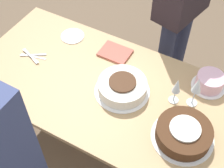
{
  "coord_description": "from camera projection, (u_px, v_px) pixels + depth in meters",
  "views": [
    {
      "loc": [
        0.56,
        -1.01,
        2.17
      ],
      "look_at": [
        0.0,
        0.0,
        0.78
      ],
      "focal_mm": 50.0,
      "sensor_mm": 36.0,
      "label": 1
    }
  ],
  "objects": [
    {
      "name": "cake_front_chocolate",
      "position": [
        184.0,
        133.0,
        1.61
      ],
      "size": [
        0.33,
        0.33,
        0.09
      ],
      "color": "white",
      "rests_on": "dining_table"
    },
    {
      "name": "dessert_plate_left",
      "position": [
        73.0,
        36.0,
        2.14
      ],
      "size": [
        0.16,
        0.16,
        0.01
      ],
      "color": "white",
      "rests_on": "dining_table"
    },
    {
      "name": "wine_glass_near",
      "position": [
        197.0,
        86.0,
        1.67
      ],
      "size": [
        0.06,
        0.06,
        0.21
      ],
      "color": "silver",
      "rests_on": "dining_table"
    },
    {
      "name": "fork_pile",
      "position": [
        32.0,
        56.0,
        2.01
      ],
      "size": [
        0.18,
        0.1,
        0.01
      ],
      "color": "silver",
      "rests_on": "dining_table"
    },
    {
      "name": "wine_glass_far",
      "position": [
        177.0,
        87.0,
        1.7
      ],
      "size": [
        0.06,
        0.06,
        0.18
      ],
      "color": "silver",
      "rests_on": "dining_table"
    },
    {
      "name": "dining_table",
      "position": [
        112.0,
        100.0,
        1.92
      ],
      "size": [
        1.77,
        0.84,
        0.73
      ],
      "color": "tan",
      "rests_on": "ground_plane"
    },
    {
      "name": "cake_back_decorated",
      "position": [
        210.0,
        82.0,
        1.82
      ],
      "size": [
        0.2,
        0.2,
        0.09
      ],
      "color": "white",
      "rests_on": "dining_table"
    },
    {
      "name": "napkin_stack",
      "position": [
        115.0,
        53.0,
        2.03
      ],
      "size": [
        0.2,
        0.15,
        0.02
      ],
      "color": "#B75B4C",
      "rests_on": "dining_table"
    },
    {
      "name": "cake_center_white",
      "position": [
        122.0,
        87.0,
        1.8
      ],
      "size": [
        0.33,
        0.33,
        0.09
      ],
      "color": "white",
      "rests_on": "dining_table"
    },
    {
      "name": "ground_plane",
      "position": [
        112.0,
        148.0,
        2.41
      ],
      "size": [
        12.0,
        12.0,
        0.0
      ],
      "primitive_type": "plane",
      "color": "brown"
    }
  ]
}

